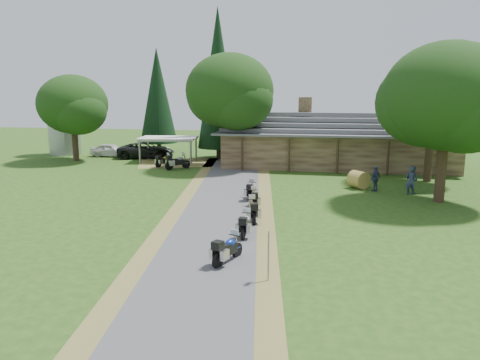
% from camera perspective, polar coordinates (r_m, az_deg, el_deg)
% --- Properties ---
extents(ground, '(120.00, 120.00, 0.00)m').
position_cam_1_polar(ground, '(21.27, -3.85, -7.72)').
color(ground, '#264814').
rests_on(ground, ground).
extents(driveway, '(51.95, 51.95, 0.00)m').
position_cam_1_polar(driveway, '(25.10, -2.69, -4.81)').
color(driveway, '#414143').
rests_on(driveway, ground).
extents(lodge, '(21.40, 9.40, 4.90)m').
position_cam_1_polar(lodge, '(43.75, 11.74, 4.93)').
color(lodge, '#4F3928').
rests_on(lodge, ground).
extents(silo, '(3.52, 3.52, 6.74)m').
position_cam_1_polar(silo, '(54.02, -20.70, 6.51)').
color(silo, gray).
rests_on(silo, ground).
extents(carport, '(5.81, 4.23, 2.35)m').
position_cam_1_polar(carport, '(46.13, -8.69, 3.73)').
color(carport, white).
rests_on(carport, ground).
extents(car_white_sedan, '(2.39, 5.28, 1.73)m').
position_cam_1_polar(car_white_sedan, '(50.78, -15.51, 3.75)').
color(car_white_sedan, silver).
rests_on(car_white_sedan, ground).
extents(car_dark_suv, '(4.25, 6.71, 2.38)m').
position_cam_1_polar(car_dark_suv, '(48.84, -11.42, 4.04)').
color(car_dark_suv, black).
rests_on(car_dark_suv, ground).
extents(motorcycle_row_a, '(1.19, 1.87, 1.22)m').
position_cam_1_polar(motorcycle_row_a, '(18.79, -1.51, -8.27)').
color(motorcycle_row_a, '#102A97').
rests_on(motorcycle_row_a, ground).
extents(motorcycle_row_b, '(0.60, 1.77, 1.21)m').
position_cam_1_polar(motorcycle_row_b, '(22.15, 0.67, -5.30)').
color(motorcycle_row_b, '#B4B6BD').
rests_on(motorcycle_row_b, ground).
extents(motorcycle_row_c, '(1.05, 1.97, 1.28)m').
position_cam_1_polar(motorcycle_row_c, '(24.59, 1.57, -3.59)').
color(motorcycle_row_c, gold).
rests_on(motorcycle_row_c, ground).
extents(motorcycle_row_d, '(0.92, 1.82, 1.19)m').
position_cam_1_polar(motorcycle_row_d, '(27.38, 1.73, -2.20)').
color(motorcycle_row_d, orange).
rests_on(motorcycle_row_d, ground).
extents(motorcycle_row_e, '(0.65, 1.81, 1.22)m').
position_cam_1_polar(motorcycle_row_e, '(29.60, 1.33, -1.18)').
color(motorcycle_row_e, black).
rests_on(motorcycle_row_e, ground).
extents(motorcycle_carport_a, '(1.37, 1.81, 1.20)m').
position_cam_1_polar(motorcycle_carport_a, '(42.86, -9.24, 2.40)').
color(motorcycle_carport_a, '#C7A704').
rests_on(motorcycle_carport_a, ground).
extents(motorcycle_carport_b, '(1.97, 1.98, 1.44)m').
position_cam_1_polar(motorcycle_carport_b, '(41.27, -7.62, 2.30)').
color(motorcycle_carport_b, gray).
rests_on(motorcycle_carport_b, ground).
extents(person_a, '(0.73, 0.60, 2.21)m').
position_cam_1_polar(person_a, '(32.78, 20.09, 0.22)').
color(person_a, '#313D58').
rests_on(person_a, ground).
extents(person_b, '(0.76, 0.75, 2.18)m').
position_cam_1_polar(person_b, '(33.24, 20.22, 0.32)').
color(person_b, '#313D58').
rests_on(person_b, ground).
extents(person_c, '(0.69, 0.72, 2.05)m').
position_cam_1_polar(person_c, '(33.14, 16.20, 0.42)').
color(person_c, '#313D58').
rests_on(person_c, ground).
extents(hay_bale, '(1.67, 1.65, 1.23)m').
position_cam_1_polar(hay_bale, '(33.93, 14.28, 0.04)').
color(hay_bale, olive).
rests_on(hay_bale, ground).
extents(sign_post, '(0.34, 0.06, 1.87)m').
position_cam_1_polar(sign_post, '(16.95, 3.48, -9.27)').
color(sign_post, gray).
rests_on(sign_post, ground).
extents(oak_lodge_left, '(7.69, 7.69, 10.92)m').
position_cam_1_polar(oak_lodge_left, '(41.41, -1.25, 9.01)').
color(oak_lodge_left, '#17320F').
rests_on(oak_lodge_left, ground).
extents(oak_lodge_right, '(6.25, 6.25, 11.17)m').
position_cam_1_polar(oak_lodge_right, '(37.71, 22.42, 8.22)').
color(oak_lodge_right, '#17320F').
rests_on(oak_lodge_right, ground).
extents(oak_driveway, '(7.61, 7.61, 10.41)m').
position_cam_1_polar(oak_driveway, '(30.78, 23.74, 7.02)').
color(oak_driveway, '#17320F').
rests_on(oak_driveway, ground).
extents(oak_silo, '(6.69, 6.69, 8.87)m').
position_cam_1_polar(oak_silo, '(48.54, -19.64, 7.44)').
color(oak_silo, '#17320F').
rests_on(oak_silo, ground).
extents(cedar_near, '(4.21, 4.21, 14.87)m').
position_cam_1_polar(cedar_near, '(47.32, -2.68, 11.61)').
color(cedar_near, black).
rests_on(cedar_near, ground).
extents(cedar_far, '(4.11, 4.11, 11.44)m').
position_cam_1_polar(cedar_far, '(53.02, -9.99, 9.52)').
color(cedar_far, black).
rests_on(cedar_far, ground).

